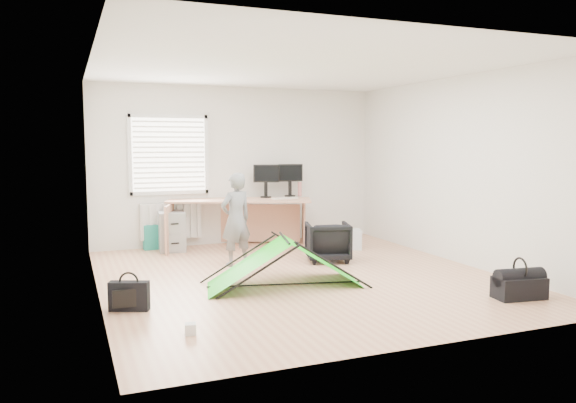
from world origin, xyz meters
name	(u,v)px	position (x,y,z in m)	size (l,w,h in m)	color
ground	(299,276)	(0.00, 0.00, 0.00)	(5.50, 5.50, 0.00)	tan
back_wall	(238,166)	(0.00, 2.75, 1.35)	(5.00, 0.02, 2.70)	silver
window	(169,155)	(-1.20, 2.71, 1.55)	(1.20, 0.06, 1.20)	silver
radiator	(171,221)	(-1.20, 2.67, 0.45)	(1.00, 0.12, 0.60)	silver
desk	(240,223)	(-0.11, 2.32, 0.40)	(2.36, 0.75, 0.81)	tan
filing_cabinet	(172,231)	(-1.23, 2.43, 0.32)	(0.41, 0.55, 0.64)	gray
monitor_left	(266,186)	(0.39, 2.42, 1.01)	(0.44, 0.09, 0.42)	black
monitor_right	(290,185)	(0.85, 2.46, 1.01)	(0.44, 0.09, 0.42)	black
keyboard	(285,198)	(0.62, 2.11, 0.82)	(0.44, 0.15, 0.02)	beige
thermos	(300,189)	(1.04, 2.45, 0.93)	(0.07, 0.07, 0.25)	#C0706B
office_chair	(328,242)	(0.77, 0.74, 0.29)	(0.62, 0.63, 0.58)	black
person	(236,219)	(-0.58, 0.95, 0.66)	(0.48, 0.32, 1.33)	slate
kite	(285,262)	(-0.35, -0.36, 0.29)	(1.90, 0.83, 0.59)	#17CE13
storage_crate	(344,239)	(1.46, 1.55, 0.15)	(0.55, 0.39, 0.31)	silver
tote_bag	(154,237)	(-1.49, 2.62, 0.20)	(0.34, 0.15, 0.41)	teal
laptop_bag	(129,296)	(-2.23, -0.73, 0.15)	(0.41, 0.12, 0.31)	black
white_box	(191,329)	(-1.79, -1.70, 0.05)	(0.10, 0.10, 0.10)	silver
duffel_bag	(519,288)	(1.90, -1.87, 0.12)	(0.56, 0.29, 0.24)	black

